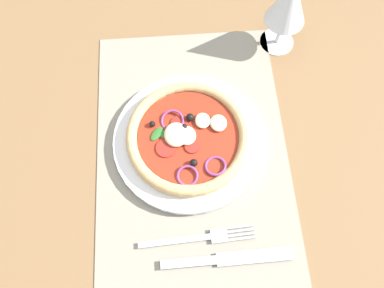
{
  "coord_description": "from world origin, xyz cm",
  "views": [
    {
      "loc": [
        22.71,
        -1.73,
        59.2
      ],
      "look_at": [
        -0.58,
        0.0,
        2.74
      ],
      "focal_mm": 35.15,
      "sensor_mm": 36.0,
      "label": 1
    }
  ],
  "objects_px": {
    "pizza": "(188,136)",
    "wine_glass": "(289,3)",
    "fork": "(204,237)",
    "knife": "(229,259)",
    "plate": "(188,141)"
  },
  "relations": [
    {
      "from": "pizza",
      "to": "wine_glass",
      "type": "bearing_deg",
      "value": 136.96
    },
    {
      "from": "wine_glass",
      "to": "fork",
      "type": "bearing_deg",
      "value": -25.6
    },
    {
      "from": "pizza",
      "to": "knife",
      "type": "relative_size",
      "value": 1.02
    },
    {
      "from": "plate",
      "to": "wine_glass",
      "type": "height_order",
      "value": "wine_glass"
    },
    {
      "from": "plate",
      "to": "pizza",
      "type": "relative_size",
      "value": 1.23
    },
    {
      "from": "plate",
      "to": "fork",
      "type": "distance_m",
      "value": 0.16
    },
    {
      "from": "plate",
      "to": "pizza",
      "type": "bearing_deg",
      "value": -34.59
    },
    {
      "from": "fork",
      "to": "knife",
      "type": "distance_m",
      "value": 0.05
    },
    {
      "from": "plate",
      "to": "knife",
      "type": "distance_m",
      "value": 0.2
    },
    {
      "from": "plate",
      "to": "pizza",
      "type": "height_order",
      "value": "pizza"
    },
    {
      "from": "fork",
      "to": "wine_glass",
      "type": "bearing_deg",
      "value": 61.72
    },
    {
      "from": "knife",
      "to": "fork",
      "type": "bearing_deg",
      "value": 134.51
    },
    {
      "from": "wine_glass",
      "to": "pizza",
      "type": "bearing_deg",
      "value": -43.04
    },
    {
      "from": "knife",
      "to": "wine_glass",
      "type": "distance_m",
      "value": 0.43
    },
    {
      "from": "fork",
      "to": "knife",
      "type": "bearing_deg",
      "value": -47.36
    }
  ]
}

